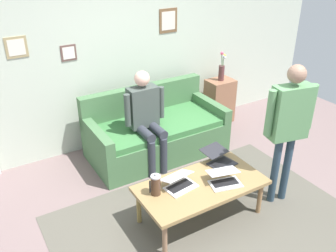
{
  "coord_description": "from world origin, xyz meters",
  "views": [
    {
      "loc": [
        1.9,
        2.35,
        2.72
      ],
      "look_at": [
        0.01,
        -0.81,
        0.8
      ],
      "focal_mm": 39.1,
      "sensor_mm": 36.0,
      "label": 1
    }
  ],
  "objects_px": {
    "french_press": "(156,185)",
    "person_standing": "(289,119)",
    "laptop_left": "(224,179)",
    "flower_vase": "(222,70)",
    "laptop_right": "(219,159)",
    "couch": "(155,132)",
    "laptop_center": "(179,183)",
    "person_seated": "(146,115)",
    "coffee_table": "(201,187)",
    "side_shelf": "(219,101)"
  },
  "relations": [
    {
      "from": "laptop_center",
      "to": "flower_vase",
      "type": "bearing_deg",
      "value": -137.58
    },
    {
      "from": "french_press",
      "to": "person_seated",
      "type": "xyz_separation_m",
      "value": [
        -0.49,
        -1.12,
        0.18
      ]
    },
    {
      "from": "laptop_left",
      "to": "laptop_center",
      "type": "relative_size",
      "value": 1.07
    },
    {
      "from": "flower_vase",
      "to": "couch",
      "type": "bearing_deg",
      "value": 13.22
    },
    {
      "from": "laptop_left",
      "to": "flower_vase",
      "type": "bearing_deg",
      "value": -126.97
    },
    {
      "from": "couch",
      "to": "laptop_right",
      "type": "relative_size",
      "value": 4.71
    },
    {
      "from": "flower_vase",
      "to": "person_standing",
      "type": "height_order",
      "value": "person_standing"
    },
    {
      "from": "laptop_right",
      "to": "flower_vase",
      "type": "distance_m",
      "value": 2.0
    },
    {
      "from": "french_press",
      "to": "person_seated",
      "type": "height_order",
      "value": "person_seated"
    },
    {
      "from": "coffee_table",
      "to": "person_seated",
      "type": "bearing_deg",
      "value": -90.26
    },
    {
      "from": "side_shelf",
      "to": "couch",
      "type": "bearing_deg",
      "value": 13.37
    },
    {
      "from": "laptop_left",
      "to": "flower_vase",
      "type": "height_order",
      "value": "flower_vase"
    },
    {
      "from": "side_shelf",
      "to": "flower_vase",
      "type": "height_order",
      "value": "flower_vase"
    },
    {
      "from": "laptop_right",
      "to": "side_shelf",
      "type": "bearing_deg",
      "value": -128.29
    },
    {
      "from": "french_press",
      "to": "laptop_left",
      "type": "bearing_deg",
      "value": 163.74
    },
    {
      "from": "laptop_right",
      "to": "person_standing",
      "type": "bearing_deg",
      "value": 141.35
    },
    {
      "from": "laptop_center",
      "to": "side_shelf",
      "type": "xyz_separation_m",
      "value": [
        -1.84,
        -1.69,
        -0.13
      ]
    },
    {
      "from": "laptop_center",
      "to": "person_seated",
      "type": "distance_m",
      "value": 1.18
    },
    {
      "from": "french_press",
      "to": "laptop_right",
      "type": "bearing_deg",
      "value": -171.8
    },
    {
      "from": "laptop_center",
      "to": "person_standing",
      "type": "distance_m",
      "value": 1.32
    },
    {
      "from": "side_shelf",
      "to": "person_standing",
      "type": "height_order",
      "value": "person_standing"
    },
    {
      "from": "coffee_table",
      "to": "couch",
      "type": "bearing_deg",
      "value": -100.08
    },
    {
      "from": "person_standing",
      "to": "laptop_right",
      "type": "bearing_deg",
      "value": -38.65
    },
    {
      "from": "coffee_table",
      "to": "laptop_center",
      "type": "bearing_deg",
      "value": -19.8
    },
    {
      "from": "person_seated",
      "to": "person_standing",
      "type": "bearing_deg",
      "value": 123.41
    },
    {
      "from": "laptop_right",
      "to": "french_press",
      "type": "xyz_separation_m",
      "value": [
        0.89,
        0.13,
        0.06
      ]
    },
    {
      "from": "coffee_table",
      "to": "laptop_right",
      "type": "height_order",
      "value": "laptop_right"
    },
    {
      "from": "laptop_right",
      "to": "side_shelf",
      "type": "relative_size",
      "value": 0.55
    },
    {
      "from": "coffee_table",
      "to": "laptop_right",
      "type": "relative_size",
      "value": 3.42
    },
    {
      "from": "laptop_left",
      "to": "person_standing",
      "type": "xyz_separation_m",
      "value": [
        -0.73,
        0.1,
        0.56
      ]
    },
    {
      "from": "laptop_left",
      "to": "side_shelf",
      "type": "xyz_separation_m",
      "value": [
        -1.41,
        -1.87,
        -0.13
      ]
    },
    {
      "from": "couch",
      "to": "person_seated",
      "type": "xyz_separation_m",
      "value": [
        0.25,
        0.23,
        0.42
      ]
    },
    {
      "from": "couch",
      "to": "laptop_right",
      "type": "height_order",
      "value": "couch"
    },
    {
      "from": "couch",
      "to": "person_standing",
      "type": "height_order",
      "value": "person_standing"
    },
    {
      "from": "flower_vase",
      "to": "side_shelf",
      "type": "bearing_deg",
      "value": -91.84
    },
    {
      "from": "coffee_table",
      "to": "flower_vase",
      "type": "distance_m",
      "value": 2.44
    },
    {
      "from": "person_standing",
      "to": "laptop_left",
      "type": "bearing_deg",
      "value": -7.47
    },
    {
      "from": "coffee_table",
      "to": "person_seated",
      "type": "relative_size",
      "value": 1.05
    },
    {
      "from": "side_shelf",
      "to": "person_seated",
      "type": "height_order",
      "value": "person_seated"
    },
    {
      "from": "couch",
      "to": "coffee_table",
      "type": "bearing_deg",
      "value": 79.92
    },
    {
      "from": "french_press",
      "to": "side_shelf",
      "type": "height_order",
      "value": "side_shelf"
    },
    {
      "from": "coffee_table",
      "to": "laptop_center",
      "type": "height_order",
      "value": "laptop_center"
    },
    {
      "from": "coffee_table",
      "to": "laptop_right",
      "type": "bearing_deg",
      "value": -150.95
    },
    {
      "from": "couch",
      "to": "laptop_right",
      "type": "xyz_separation_m",
      "value": [
        -0.15,
        1.22,
        0.18
      ]
    },
    {
      "from": "french_press",
      "to": "person_standing",
      "type": "xyz_separation_m",
      "value": [
        -1.42,
        0.3,
        0.49
      ]
    },
    {
      "from": "coffee_table",
      "to": "flower_vase",
      "type": "xyz_separation_m",
      "value": [
        -1.62,
        -1.76,
        0.48
      ]
    },
    {
      "from": "laptop_center",
      "to": "french_press",
      "type": "height_order",
      "value": "french_press"
    },
    {
      "from": "laptop_right",
      "to": "flower_vase",
      "type": "bearing_deg",
      "value": -128.36
    },
    {
      "from": "laptop_left",
      "to": "french_press",
      "type": "xyz_separation_m",
      "value": [
        0.7,
        -0.2,
        0.07
      ]
    },
    {
      "from": "couch",
      "to": "coffee_table",
      "type": "height_order",
      "value": "couch"
    }
  ]
}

